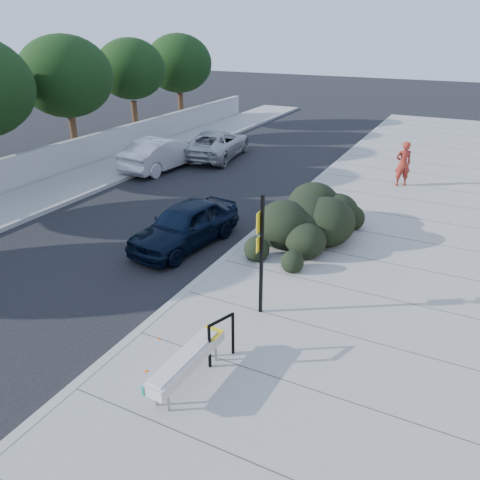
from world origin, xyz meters
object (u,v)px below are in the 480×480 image
at_px(wagon_silver, 163,153).
at_px(bike_rack, 221,335).
at_px(pedestrian, 403,164).
at_px(sign_post, 261,249).
at_px(bench, 187,361).
at_px(sedan_navy, 185,225).
at_px(suv_silver, 216,144).

bearing_deg(wagon_silver, bike_rack, 135.00).
bearing_deg(pedestrian, sign_post, 52.10).
xyz_separation_m(bench, bike_rack, (0.27, 0.87, 0.11)).
bearing_deg(sign_post, wagon_silver, 135.74).
relative_size(sedan_navy, wagon_silver, 0.87).
bearing_deg(wagon_silver, sign_post, 140.21).
xyz_separation_m(sign_post, wagon_silver, (-9.63, 9.70, -1.04)).
distance_m(sign_post, wagon_silver, 13.71).
xyz_separation_m(bench, sedan_navy, (-3.60, 5.55, 0.05)).
distance_m(bike_rack, sedan_navy, 6.07).
height_order(suv_silver, pedestrian, pedestrian).
bearing_deg(pedestrian, bike_rack, 53.24).
xyz_separation_m(sign_post, suv_silver, (-8.38, 12.84, -1.10)).
relative_size(sign_post, sedan_navy, 0.72).
distance_m(sedan_navy, pedestrian, 10.45).
relative_size(sign_post, suv_silver, 0.57).
xyz_separation_m(bike_rack, suv_silver, (-8.43, 14.84, -0.04)).
bearing_deg(sign_post, suv_silver, 124.08).
bearing_deg(bench, pedestrian, 86.44).
relative_size(sedan_navy, pedestrian, 2.15).
bearing_deg(sedan_navy, sign_post, -27.02).
height_order(sedan_navy, wagon_silver, wagon_silver).
relative_size(bench, sedan_navy, 0.51).
height_order(bike_rack, suv_silver, suv_silver).
bearing_deg(bench, suv_silver, 120.10).
xyz_separation_m(sign_post, sedan_navy, (-3.83, 2.68, -1.12)).
height_order(wagon_silver, suv_silver, wagon_silver).
height_order(bench, suv_silver, suv_silver).
distance_m(bench, pedestrian, 14.70).
bearing_deg(bike_rack, bench, -87.28).
distance_m(sedan_navy, suv_silver, 11.13).
bearing_deg(wagon_silver, sedan_navy, 134.99).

